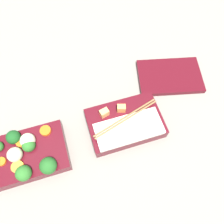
% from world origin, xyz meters
% --- Properties ---
extents(ground_plane, '(3.00, 3.00, 0.00)m').
position_xyz_m(ground_plane, '(0.00, 0.00, 0.00)').
color(ground_plane, gray).
extents(bento_tray_vegetable, '(0.20, 0.14, 0.07)m').
position_xyz_m(bento_tray_vegetable, '(-0.13, -0.00, 0.03)').
color(bento_tray_vegetable, '#510F19').
rests_on(bento_tray_vegetable, ground_plane).
extents(bento_tray_rice, '(0.20, 0.13, 0.06)m').
position_xyz_m(bento_tray_rice, '(0.14, 0.01, 0.02)').
color(bento_tray_rice, '#510F19').
rests_on(bento_tray_rice, ground_plane).
extents(bento_lid, '(0.23, 0.17, 0.02)m').
position_xyz_m(bento_lid, '(0.33, 0.13, 0.01)').
color(bento_lid, '#510F19').
rests_on(bento_lid, ground_plane).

